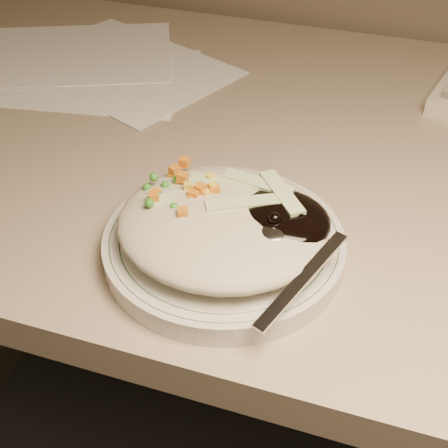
% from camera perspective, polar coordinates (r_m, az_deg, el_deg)
% --- Properties ---
extents(desk, '(1.40, 0.70, 0.74)m').
position_cam_1_polar(desk, '(0.87, 9.35, -4.47)').
color(desk, gray).
rests_on(desk, ground).
extents(plate, '(0.22, 0.22, 0.02)m').
position_cam_1_polar(plate, '(0.58, -0.00, -1.97)').
color(plate, silver).
rests_on(plate, desk).
extents(plate_rim, '(0.21, 0.21, 0.00)m').
position_cam_1_polar(plate_rim, '(0.58, -0.00, -1.23)').
color(plate_rim, '#144723').
rests_on(plate_rim, plate).
extents(meal, '(0.21, 0.19, 0.05)m').
position_cam_1_polar(meal, '(0.56, 0.40, 0.31)').
color(meal, '#B0A98F').
rests_on(meal, plate).
extents(papers, '(0.45, 0.33, 0.00)m').
position_cam_1_polar(papers, '(0.95, -12.04, 14.06)').
color(papers, white).
rests_on(papers, desk).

